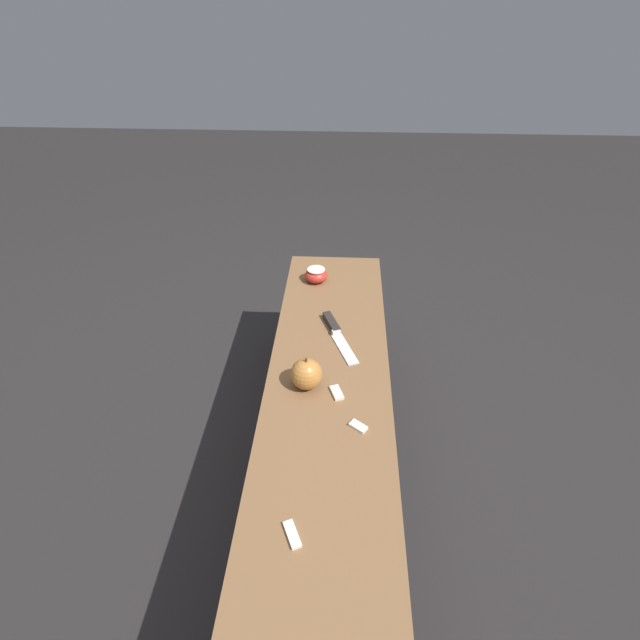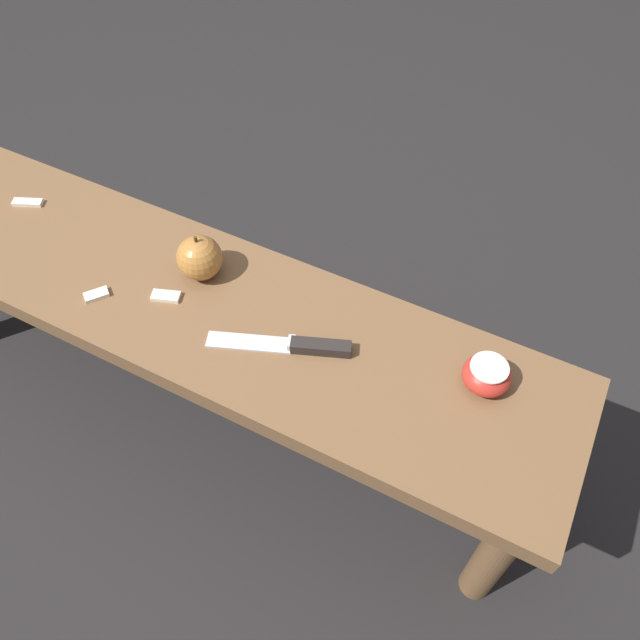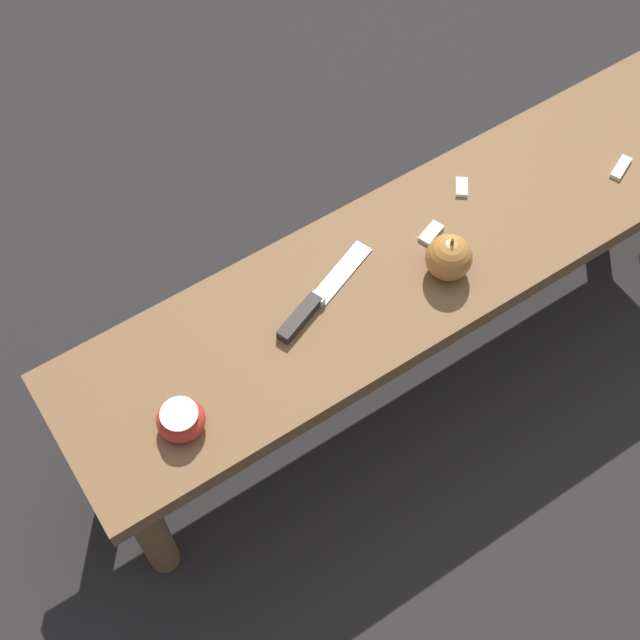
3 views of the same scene
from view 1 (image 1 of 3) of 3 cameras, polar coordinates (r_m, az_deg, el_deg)
The scene contains 8 objects.
ground_plane at distance 1.60m, azimuth 0.79°, elevation -17.62°, with size 8.00×8.00×0.00m, color black.
wooden_bench at distance 1.35m, azimuth 0.90°, elevation -9.07°, with size 1.39×0.33×0.39m.
knife at distance 1.48m, azimuth 1.66°, elevation -1.14°, with size 0.24×0.11×0.02m.
apple_whole at distance 1.27m, azimuth -1.56°, elevation -6.18°, with size 0.08×0.08×0.09m.
apple_cut at distance 1.72m, azimuth -0.44°, elevation 5.17°, with size 0.08×0.08×0.05m.
apple_slice_near_knife at distance 1.28m, azimuth 1.92°, elevation -8.30°, with size 0.06×0.04×0.01m.
apple_slice_center at distance 1.20m, azimuth 4.39°, elevation -12.03°, with size 0.04×0.05×0.01m.
apple_slice_near_bowl at distance 1.03m, azimuth -3.20°, elevation -23.27°, with size 0.06×0.04×0.01m.
Camera 1 is at (0.97, 0.03, 1.27)m, focal length 28.00 mm.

